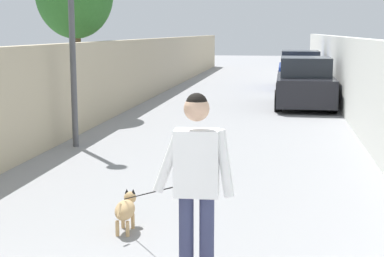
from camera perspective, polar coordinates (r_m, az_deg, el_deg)
The scene contains 8 objects.
ground_plane at distance 16.85m, azimuth 3.95°, elevation 1.59°, with size 80.00×80.00×0.00m, color gray.
wall_left at distance 15.42m, azimuth -8.88°, elevation 4.63°, with size 48.00×0.30×2.07m, color tan.
fence_right at distance 14.79m, azimuth 16.03°, elevation 4.35°, with size 48.00×0.30×2.16m, color silver.
lamp_post at distance 11.87m, azimuth -11.82°, elevation 12.02°, with size 0.36×0.36×4.19m.
person_skateboarder at distance 4.98m, azimuth 0.45°, elevation -4.67°, with size 0.23×0.71×1.73m.
dog at distance 6.88m, azimuth -6.51°, elevation -7.85°, with size 1.87×1.19×1.06m.
car_near at distance 18.31m, azimuth 11.04°, elevation 4.32°, with size 3.85×1.80×1.54m.
car_far at distance 24.40m, azimuth 10.56°, elevation 5.60°, with size 3.89×1.80×1.54m.
Camera 1 is at (-2.63, -1.45, 2.32)m, focal length 54.22 mm.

